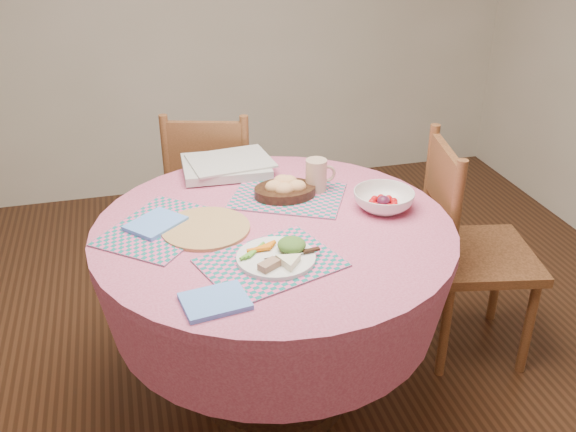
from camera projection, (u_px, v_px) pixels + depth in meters
name	position (u px, v px, depth m)	size (l,w,h in m)	color
ground	(276.00, 392.00, 2.53)	(4.00, 4.00, 0.00)	#331C0F
dining_table	(274.00, 274.00, 2.28)	(1.24, 1.24, 0.75)	#CC5F85
chair_right	(468.00, 246.00, 2.57)	(0.50, 0.51, 0.94)	brown
chair_back	(213.00, 195.00, 3.03)	(0.52, 0.50, 0.91)	brown
placemat_front	(271.00, 263.00, 1.97)	(0.40, 0.30, 0.01)	#136F6C
placemat_left	(161.00, 228.00, 2.16)	(0.40, 0.30, 0.01)	#136F6C
placemat_back	(288.00, 196.00, 2.38)	(0.40, 0.30, 0.01)	#136F6C
wicker_trivet	(206.00, 228.00, 2.16)	(0.30, 0.30, 0.01)	#AA7C49
napkin_near	(215.00, 301.00, 1.78)	(0.18, 0.14, 0.01)	#5F95F5
napkin_far	(156.00, 224.00, 2.17)	(0.18, 0.14, 0.01)	#5F95F5
dinner_plate	(279.00, 256.00, 1.97)	(0.25, 0.25, 0.05)	white
bread_bowl	(285.00, 188.00, 2.37)	(0.23, 0.23, 0.08)	black
latte_mug	(317.00, 175.00, 2.40)	(0.12, 0.08, 0.12)	tan
fruit_bowl	(384.00, 200.00, 2.28)	(0.25, 0.25, 0.07)	white
newspaper_stack	(227.00, 165.00, 2.58)	(0.37, 0.29, 0.04)	silver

